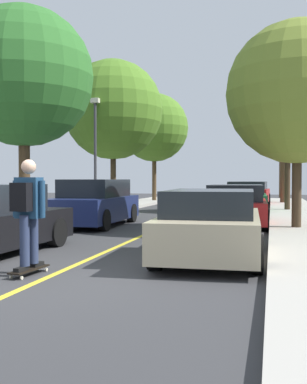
{
  "coord_description": "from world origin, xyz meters",
  "views": [
    {
      "loc": [
        3.34,
        -6.57,
        1.52
      ],
      "look_at": [
        -0.07,
        6.89,
        1.13
      ],
      "focal_mm": 43.68,
      "sensor_mm": 36.0,
      "label": 1
    }
  ],
  "objects": [
    {
      "name": "parked_car_right_nearest",
      "position": [
        2.23,
        2.31,
        0.65
      ],
      "size": [
        2.0,
        4.25,
        1.31
      ],
      "color": "#BCAD89",
      "rests_on": "ground"
    },
    {
      "name": "street_tree_right_nearest",
      "position": [
        4.03,
        7.34,
        3.97
      ],
      "size": [
        4.05,
        4.05,
        5.86
      ],
      "color": "#3D2D1E",
      "rests_on": "sidewalk_right"
    },
    {
      "name": "parked_car_left_near",
      "position": [
        -2.23,
        7.62,
        0.73
      ],
      "size": [
        1.98,
        4.36,
        1.5
      ],
      "color": "navy",
      "rests_on": "ground"
    },
    {
      "name": "parked_car_right_farthest",
      "position": [
        2.23,
        20.71,
        0.69
      ],
      "size": [
        2.08,
        4.5,
        1.37
      ],
      "color": "maroon",
      "rests_on": "ground"
    },
    {
      "name": "street_tree_left_far",
      "position": [
        -4.03,
        22.73,
        4.82
      ],
      "size": [
        4.4,
        4.4,
        6.89
      ],
      "color": "#4C3823",
      "rests_on": "sidewalk_left"
    },
    {
      "name": "center_line",
      "position": [
        0.0,
        4.0,
        0.0
      ],
      "size": [
        0.12,
        39.2,
        0.01
      ],
      "primitive_type": "cube",
      "color": "gold",
      "rests_on": "ground"
    },
    {
      "name": "skateboard",
      "position": [
        -0.36,
        0.05,
        0.09
      ],
      "size": [
        0.3,
        0.86,
        0.1
      ],
      "color": "black",
      "rests_on": "ground"
    },
    {
      "name": "street_tree_right_far",
      "position": [
        4.03,
        21.92,
        4.81
      ],
      "size": [
        3.08,
        3.08,
        6.27
      ],
      "color": "#4C3823",
      "rests_on": "sidewalk_right"
    },
    {
      "name": "street_tree_left_nearest",
      "position": [
        -4.03,
        6.36,
        4.63
      ],
      "size": [
        4.26,
        4.26,
        6.63
      ],
      "color": "#4C3823",
      "rests_on": "sidewalk_left"
    },
    {
      "name": "street_tree_right_farthest",
      "position": [
        4.03,
        28.64,
        4.75
      ],
      "size": [
        2.88,
        2.88,
        6.1
      ],
      "color": "brown",
      "rests_on": "sidewalk_right"
    },
    {
      "name": "street_tree_right_near",
      "position": [
        4.03,
        15.3,
        4.5
      ],
      "size": [
        3.69,
        3.69,
        6.22
      ],
      "color": "#3D2D1E",
      "rests_on": "sidewalk_right"
    },
    {
      "name": "parked_car_right_near",
      "position": [
        2.23,
        8.6,
        0.65
      ],
      "size": [
        2.1,
        4.21,
        1.33
      ],
      "color": "maroon",
      "rests_on": "ground"
    },
    {
      "name": "parked_car_right_far",
      "position": [
        2.23,
        14.78,
        0.68
      ],
      "size": [
        1.98,
        4.39,
        1.4
      ],
      "color": "#1E5B33",
      "rests_on": "ground"
    },
    {
      "name": "streetlamp",
      "position": [
        -3.98,
        12.18,
        2.94
      ],
      "size": [
        0.36,
        0.24,
        4.82
      ],
      "color": "#38383D",
      "rests_on": "sidewalk_left"
    },
    {
      "name": "skateboarder",
      "position": [
        -0.37,
        0.02,
        1.07
      ],
      "size": [
        0.59,
        0.71,
        1.72
      ],
      "color": "black",
      "rests_on": "skateboard"
    },
    {
      "name": "street_tree_left_near",
      "position": [
        -4.03,
        14.66,
        4.82
      ],
      "size": [
        4.75,
        4.75,
        7.06
      ],
      "color": "#3D2D1E",
      "rests_on": "sidewalk_left"
    },
    {
      "name": "ground",
      "position": [
        0.0,
        0.0,
        0.0
      ],
      "size": [
        80.0,
        80.0,
        0.0
      ],
      "primitive_type": "plane",
      "color": "#353538"
    }
  ]
}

